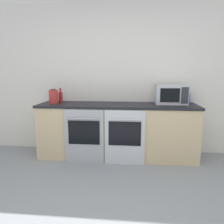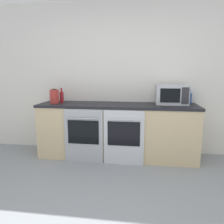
% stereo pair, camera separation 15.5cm
% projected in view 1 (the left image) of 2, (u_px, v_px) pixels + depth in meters
% --- Properties ---
extents(wall_back, '(10.00, 0.06, 2.60)m').
position_uv_depth(wall_back, '(119.00, 78.00, 3.83)').
color(wall_back, silver).
rests_on(wall_back, ground_plane).
extents(counter_back, '(2.58, 0.65, 0.89)m').
position_uv_depth(counter_back, '(117.00, 130.00, 3.64)').
color(counter_back, '#D1B789').
rests_on(counter_back, ground_plane).
extents(oven_left, '(0.61, 0.06, 0.85)m').
position_uv_depth(oven_left, '(84.00, 136.00, 3.37)').
color(oven_left, '#A8AAAF').
rests_on(oven_left, ground_plane).
extents(oven_right, '(0.61, 0.06, 0.85)m').
position_uv_depth(oven_right, '(125.00, 137.00, 3.31)').
color(oven_right, silver).
rests_on(oven_right, ground_plane).
extents(microwave, '(0.50, 0.33, 0.32)m').
position_uv_depth(microwave, '(171.00, 94.00, 3.55)').
color(microwave, '#B7BABF').
rests_on(microwave, counter_back).
extents(bottle_red, '(0.07, 0.07, 0.25)m').
position_uv_depth(bottle_red, '(61.00, 97.00, 3.72)').
color(bottle_red, maroon).
rests_on(bottle_red, counter_back).
extents(bottle_blue, '(0.07, 0.07, 0.23)m').
position_uv_depth(bottle_blue, '(188.00, 98.00, 3.68)').
color(bottle_blue, '#234793').
rests_on(bottle_blue, counter_back).
extents(kettle, '(0.15, 0.15, 0.24)m').
position_uv_depth(kettle, '(54.00, 97.00, 3.60)').
color(kettle, '#B2332D').
rests_on(kettle, counter_back).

